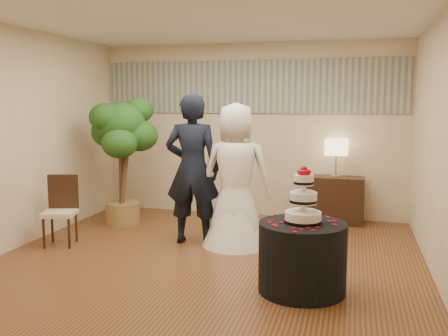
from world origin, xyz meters
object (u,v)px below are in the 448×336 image
(ficus_tree, at_px, (121,160))
(wedding_cake, at_px, (303,195))
(side_chair, at_px, (60,211))
(console, at_px, (335,200))
(cake_table, at_px, (302,257))
(table_lamp, at_px, (336,158))
(groom, at_px, (193,169))
(bride, at_px, (236,175))

(ficus_tree, bearing_deg, wedding_cake, -35.15)
(side_chair, bearing_deg, console, 17.13)
(wedding_cake, distance_m, console, 3.03)
(cake_table, height_order, table_lamp, table_lamp)
(groom, relative_size, side_chair, 2.18)
(bride, bearing_deg, wedding_cake, 120.83)
(wedding_cake, distance_m, side_chair, 3.35)
(console, height_order, side_chair, side_chair)
(cake_table, relative_size, console, 0.99)
(cake_table, relative_size, table_lamp, 1.48)
(table_lamp, relative_size, side_chair, 0.64)
(cake_table, height_order, console, console)
(cake_table, bearing_deg, side_chair, 165.82)
(side_chair, bearing_deg, cake_table, -29.26)
(bride, height_order, cake_table, bride)
(wedding_cake, relative_size, console, 0.65)
(cake_table, xyz_separation_m, wedding_cake, (0.00, 0.00, 0.63))
(console, bearing_deg, ficus_tree, -161.35)
(cake_table, xyz_separation_m, console, (0.20, 2.96, 0.01))
(bride, height_order, table_lamp, bride)
(console, relative_size, side_chair, 0.95)
(wedding_cake, bearing_deg, ficus_tree, 144.85)
(console, bearing_deg, side_chair, -144.96)
(groom, bearing_deg, bride, 177.46)
(table_lamp, bearing_deg, side_chair, -147.79)
(bride, height_order, wedding_cake, bride)
(bride, bearing_deg, console, -132.34)
(groom, distance_m, side_chair, 1.81)
(bride, relative_size, wedding_cake, 3.31)
(console, bearing_deg, wedding_cake, -91.00)
(cake_table, distance_m, side_chair, 3.32)
(cake_table, bearing_deg, ficus_tree, 144.85)
(console, bearing_deg, groom, -135.27)
(bride, height_order, side_chair, bride)
(groom, xyz_separation_m, ficus_tree, (-1.36, 0.70, -0.01))
(table_lamp, height_order, side_chair, table_lamp)
(groom, relative_size, cake_table, 2.31)
(console, distance_m, table_lamp, 0.65)
(console, bearing_deg, bride, -124.70)
(bride, distance_m, ficus_tree, 2.05)
(console, relative_size, table_lamp, 1.49)
(groom, xyz_separation_m, wedding_cake, (1.58, -1.37, -0.02))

